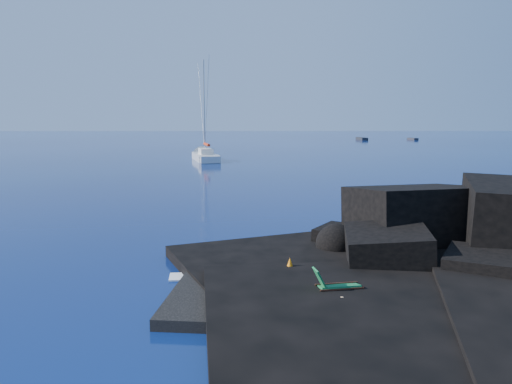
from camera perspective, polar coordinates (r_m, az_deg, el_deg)
ground at (r=16.67m, az=-10.50°, el=-12.56°), size 400.00×400.00×0.00m
beach at (r=16.99m, az=5.28°, el=-12.03°), size 9.08×6.86×0.70m
surf_foam at (r=21.29m, az=5.36°, el=-7.75°), size 10.00×8.00×0.06m
sailboat at (r=69.66m, az=-5.80°, el=3.61°), size 5.67×13.46×13.81m
deck_chair at (r=16.20m, az=9.52°, el=-9.93°), size 1.57×0.90×1.02m
towel at (r=15.56m, az=7.99°, el=-12.58°), size 1.92×1.17×0.05m
sunbather at (r=15.51m, az=8.00°, el=-12.06°), size 1.76×0.78×0.26m
marker_cone at (r=18.27m, az=3.89°, el=-8.38°), size 0.47×0.47×0.59m
distant_boat_a at (r=134.49m, az=12.00°, el=5.84°), size 2.23×5.30×0.69m
distant_boat_b at (r=138.56m, az=17.46°, el=5.71°), size 1.94×4.11×0.53m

